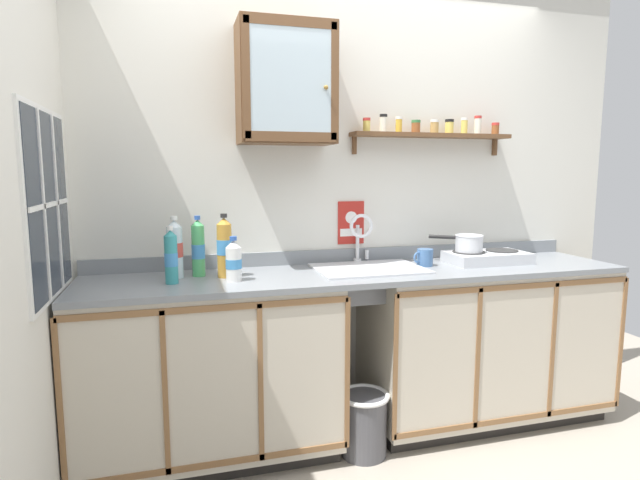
# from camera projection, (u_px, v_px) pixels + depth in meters

# --- Properties ---
(floor) EXTENTS (6.00, 6.00, 0.00)m
(floor) POSITION_uv_depth(u_px,v_px,m) (381.00, 461.00, 2.64)
(floor) COLOR #9E9384
(floor) RESTS_ON ground
(back_wall) EXTENTS (3.60, 0.07, 2.67)m
(back_wall) POSITION_uv_depth(u_px,v_px,m) (346.00, 195.00, 3.04)
(back_wall) COLOR silver
(back_wall) RESTS_ON ground
(side_wall_left) EXTENTS (0.05, 3.38, 2.67)m
(side_wall_left) POSITION_uv_depth(u_px,v_px,m) (10.00, 215.00, 1.76)
(side_wall_left) COLOR silver
(side_wall_left) RESTS_ON ground
(lower_cabinet_run) EXTENTS (1.31, 0.60, 0.92)m
(lower_cabinet_run) POSITION_uv_depth(u_px,v_px,m) (210.00, 372.00, 2.63)
(lower_cabinet_run) COLOR black
(lower_cabinet_run) RESTS_ON ground
(lower_cabinet_run_right) EXTENTS (1.44, 0.60, 0.92)m
(lower_cabinet_run_right) POSITION_uv_depth(u_px,v_px,m) (484.00, 343.00, 3.06)
(lower_cabinet_run_right) COLOR black
(lower_cabinet_run_right) RESTS_ON ground
(countertop) EXTENTS (2.96, 0.62, 0.03)m
(countertop) POSITION_uv_depth(u_px,v_px,m) (364.00, 273.00, 2.79)
(countertop) COLOR gray
(countertop) RESTS_ON lower_cabinet_run
(backsplash) EXTENTS (2.96, 0.02, 0.08)m
(backsplash) POSITION_uv_depth(u_px,v_px,m) (347.00, 255.00, 3.05)
(backsplash) COLOR gray
(backsplash) RESTS_ON countertop
(sink) EXTENTS (0.59, 0.47, 0.44)m
(sink) POSITION_uv_depth(u_px,v_px,m) (368.00, 277.00, 2.84)
(sink) COLOR silver
(sink) RESTS_ON countertop
(hot_plate_stove) EXTENTS (0.47, 0.27, 0.07)m
(hot_plate_stove) POSITION_uv_depth(u_px,v_px,m) (487.00, 257.00, 3.02)
(hot_plate_stove) COLOR silver
(hot_plate_stove) RESTS_ON countertop
(saucepan) EXTENTS (0.28, 0.22, 0.10)m
(saucepan) POSITION_uv_depth(u_px,v_px,m) (468.00, 243.00, 3.00)
(saucepan) COLOR silver
(saucepan) RESTS_ON hot_plate_stove
(bottle_detergent_teal_0) EXTENTS (0.06, 0.06, 0.28)m
(bottle_detergent_teal_0) POSITION_uv_depth(u_px,v_px,m) (171.00, 257.00, 2.46)
(bottle_detergent_teal_0) COLOR teal
(bottle_detergent_teal_0) RESTS_ON countertop
(bottle_juice_amber_1) EXTENTS (0.08, 0.08, 0.33)m
(bottle_juice_amber_1) POSITION_uv_depth(u_px,v_px,m) (224.00, 247.00, 2.60)
(bottle_juice_amber_1) COLOR gold
(bottle_juice_amber_1) RESTS_ON countertop
(bottle_water_clear_2) EXTENTS (0.08, 0.08, 0.31)m
(bottle_water_clear_2) POSITION_uv_depth(u_px,v_px,m) (175.00, 249.00, 2.59)
(bottle_water_clear_2) COLOR silver
(bottle_water_clear_2) RESTS_ON countertop
(bottle_soda_green_3) EXTENTS (0.07, 0.07, 0.31)m
(bottle_soda_green_3) POSITION_uv_depth(u_px,v_px,m) (198.00, 249.00, 2.63)
(bottle_soda_green_3) COLOR #4CB266
(bottle_soda_green_3) RESTS_ON countertop
(bottle_opaque_white_4) EXTENTS (0.08, 0.08, 0.22)m
(bottle_opaque_white_4) POSITION_uv_depth(u_px,v_px,m) (234.00, 261.00, 2.52)
(bottle_opaque_white_4) COLOR white
(bottle_opaque_white_4) RESTS_ON countertop
(mug) EXTENTS (0.13, 0.09, 0.10)m
(mug) POSITION_uv_depth(u_px,v_px,m) (424.00, 257.00, 2.93)
(mug) COLOR #3F6699
(mug) RESTS_ON countertop
(wall_cabinet) EXTENTS (0.51, 0.29, 0.63)m
(wall_cabinet) POSITION_uv_depth(u_px,v_px,m) (286.00, 84.00, 2.70)
(wall_cabinet) COLOR brown
(spice_shelf) EXTENTS (1.00, 0.14, 0.23)m
(spice_shelf) POSITION_uv_depth(u_px,v_px,m) (432.00, 133.00, 3.04)
(spice_shelf) COLOR brown
(warning_sign) EXTENTS (0.16, 0.01, 0.25)m
(warning_sign) POSITION_uv_depth(u_px,v_px,m) (351.00, 223.00, 3.04)
(warning_sign) COLOR #B2261E
(window) EXTENTS (0.03, 0.73, 0.80)m
(window) POSITION_uv_depth(u_px,v_px,m) (47.00, 204.00, 2.15)
(window) COLOR #262D38
(trash_bin) EXTENTS (0.27, 0.27, 0.34)m
(trash_bin) POSITION_uv_depth(u_px,v_px,m) (364.00, 423.00, 2.68)
(trash_bin) COLOR #4C4C51
(trash_bin) RESTS_ON ground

